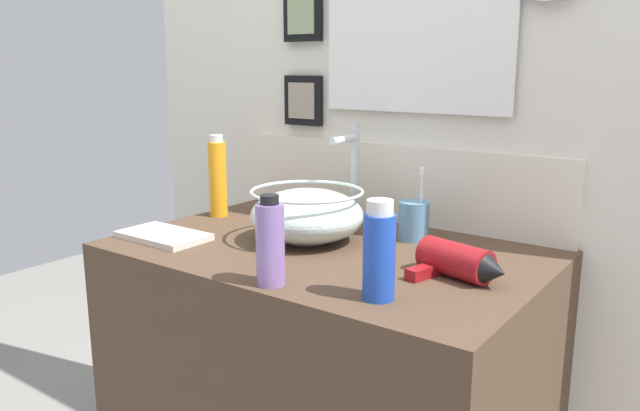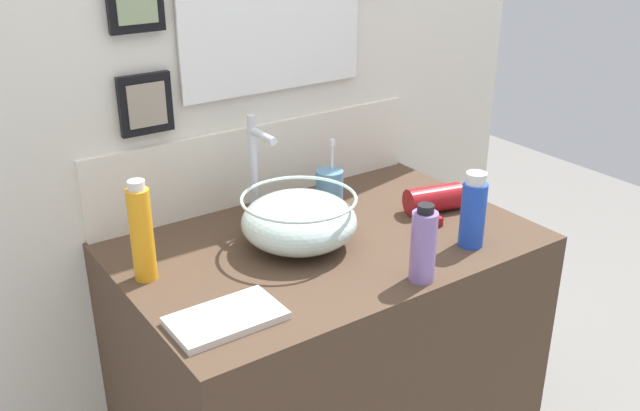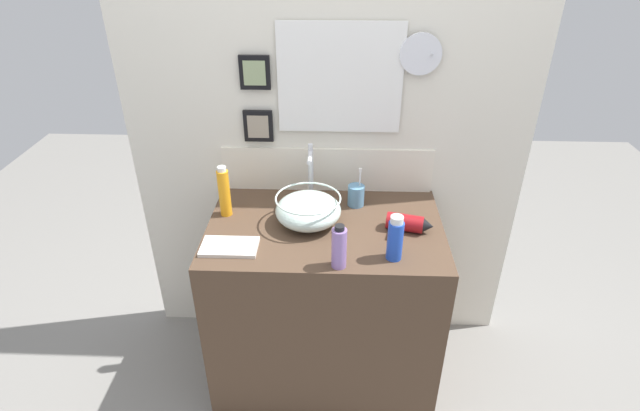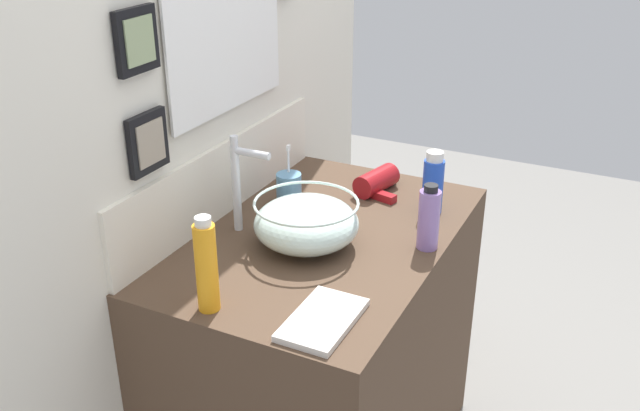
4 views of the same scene
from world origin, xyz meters
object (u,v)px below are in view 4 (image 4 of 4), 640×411
Objects in this scene: glass_bowl_sink at (306,223)px; toothbrush_cup at (289,189)px; hair_drier at (380,180)px; lotion_bottle at (433,184)px; spray_bottle at (206,266)px; shampoo_bottle at (429,218)px; faucet at (240,178)px; hand_towel at (323,320)px.

toothbrush_cup reaches higher than glass_bowl_sink.
lotion_bottle is (-0.08, -0.19, 0.06)m from hair_drier.
hair_drier is 0.87× the size of spray_bottle.
glass_bowl_sink is 1.37× the size of hair_drier.
hair_drier is (0.42, -0.04, -0.03)m from glass_bowl_sink.
spray_bottle is at bearing 144.64° from shampoo_bottle.
toothbrush_cup is at bearing 135.80° from hair_drier.
glass_bowl_sink is at bearing -90.00° from faucet.
toothbrush_cup is 0.43m from lotion_bottle.
toothbrush_cup is at bearing -10.08° from faucet.
glass_bowl_sink is 1.24× the size of hand_towel.
hand_towel is at bearing -147.11° from glass_bowl_sink.
glass_bowl_sink is 1.54× the size of shampoo_bottle.
shampoo_bottle is (0.13, -0.50, -0.07)m from faucet.
spray_bottle is at bearing 172.58° from hair_drier.
lotion_bottle reaches higher than hair_drier.
hair_drier is 1.13× the size of shampoo_bottle.
hand_towel is (0.06, -0.26, -0.10)m from spray_bottle.
glass_bowl_sink is 0.37m from hand_towel.
toothbrush_cup is at bearing 35.29° from hand_towel.
faucet reaches higher than hair_drier.
shampoo_bottle is (0.13, -0.29, 0.02)m from glass_bowl_sink.
shampoo_bottle is 0.22m from lotion_bottle.
hair_drier is 0.91× the size of hand_towel.
hair_drier is at bearing 41.20° from shampoo_bottle.
faucet reaches higher than shampoo_bottle.
hair_drier is 0.39m from shampoo_bottle.
spray_bottle is at bearing -169.76° from toothbrush_cup.
lotion_bottle is (0.14, -0.40, 0.04)m from toothbrush_cup.
spray_bottle is 0.77m from lotion_bottle.
toothbrush_cup reaches higher than hand_towel.
hair_drier is at bearing -7.42° from spray_bottle.
faucet is at bearing 149.90° from hair_drier.
hair_drier is at bearing 12.14° from hand_towel.
spray_bottle is at bearing 157.42° from lotion_bottle.
spray_bottle reaches higher than toothbrush_cup.
spray_bottle is at bearing 103.82° from hand_towel.
spray_bottle reaches higher than shampoo_bottle.
shampoo_bottle is at bearing -138.80° from hair_drier.
shampoo_bottle is at bearing -75.07° from faucet.
shampoo_bottle is 0.45m from hand_towel.
toothbrush_cup is 0.97× the size of lotion_bottle.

